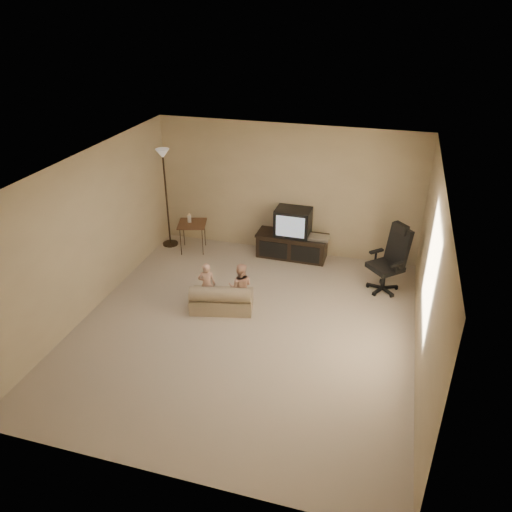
{
  "coord_description": "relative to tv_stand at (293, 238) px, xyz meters",
  "views": [
    {
      "loc": [
        1.88,
        -5.93,
        4.51
      ],
      "look_at": [
        0.01,
        0.6,
        0.94
      ],
      "focal_mm": 35.0,
      "sensor_mm": 36.0,
      "label": 1
    }
  ],
  "objects": [
    {
      "name": "room_shell",
      "position": [
        -0.19,
        -2.49,
        1.11
      ],
      "size": [
        5.5,
        5.5,
        5.5
      ],
      "color": "silver",
      "rests_on": "floor"
    },
    {
      "name": "toddler_left",
      "position": [
        -0.96,
        -2.04,
        -0.02
      ],
      "size": [
        0.33,
        0.28,
        0.77
      ],
      "primitive_type": "imported",
      "rotation": [
        0.0,
        0.0,
        3.43
      ],
      "color": "#DAA288",
      "rests_on": "floor"
    },
    {
      "name": "toddler_right",
      "position": [
        -0.41,
        -1.99,
        -0.0
      ],
      "size": [
        0.43,
        0.28,
        0.81
      ],
      "primitive_type": "imported",
      "rotation": [
        0.0,
        0.0,
        3.32
      ],
      "color": "#DAA288",
      "rests_on": "floor"
    },
    {
      "name": "floor_lamp",
      "position": [
        -2.49,
        -0.16,
        1.03
      ],
      "size": [
        0.31,
        0.31,
        1.97
      ],
      "color": "#322316",
      "rests_on": "floor"
    },
    {
      "name": "office_chair",
      "position": [
        1.81,
        -0.74,
        0.02
      ],
      "size": [
        0.78,
        0.78,
        1.2
      ],
      "rotation": [
        0.0,
        0.0,
        -0.82
      ],
      "color": "black",
      "rests_on": "floor"
    },
    {
      "name": "child_sofa",
      "position": [
        -0.69,
        -2.12,
        -0.21
      ],
      "size": [
        1.07,
        0.75,
        0.48
      ],
      "rotation": [
        0.0,
        0.0,
        0.22
      ],
      "color": "tan",
      "rests_on": "floor"
    },
    {
      "name": "floor",
      "position": [
        -0.19,
        -2.49,
        -0.41
      ],
      "size": [
        5.5,
        5.5,
        0.0
      ],
      "primitive_type": "plane",
      "color": "#B3A18E",
      "rests_on": "ground"
    },
    {
      "name": "side_table",
      "position": [
        -1.94,
        -0.26,
        0.16
      ],
      "size": [
        0.65,
        0.65,
        0.79
      ],
      "rotation": [
        0.0,
        0.0,
        0.27
      ],
      "color": "brown",
      "rests_on": "floor"
    },
    {
      "name": "tv_stand",
      "position": [
        0.0,
        0.0,
        0.0
      ],
      "size": [
        1.38,
        0.52,
        0.98
      ],
      "rotation": [
        0.0,
        0.0,
        -0.01
      ],
      "color": "black",
      "rests_on": "floor"
    }
  ]
}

